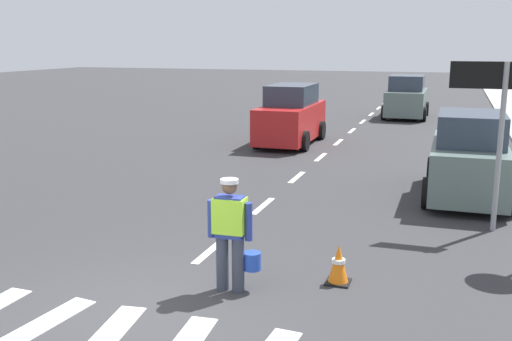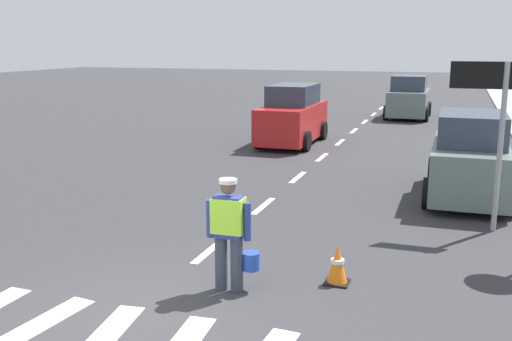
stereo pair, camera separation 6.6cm
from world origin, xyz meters
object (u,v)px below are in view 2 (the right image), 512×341
object	(u,v)px
lane_direction_sign	(490,105)
car_outgoing_far	(409,98)
car_oncoming_lead	(293,117)
traffic_cone_near	(337,264)
road_worker	(230,229)
car_parked_curbside	(470,159)

from	to	relation	value
lane_direction_sign	car_outgoing_far	xyz separation A→B (m)	(-2.76, 17.40, -1.47)
car_oncoming_lead	traffic_cone_near	bearing A→B (deg)	-71.74
road_worker	car_outgoing_far	size ratio (longest dim) A/B	0.43
traffic_cone_near	car_outgoing_far	xyz separation A→B (m)	(-0.64, 20.90, 0.63)
road_worker	traffic_cone_near	world-z (taller)	road_worker
traffic_cone_near	car_parked_curbside	size ratio (longest dim) A/B	0.16
traffic_cone_near	car_oncoming_lead	xyz separation A→B (m)	(-3.94, 11.94, 0.67)
car_parked_curbside	car_outgoing_far	distance (m)	15.22
car_parked_curbside	car_outgoing_far	xyz separation A→B (m)	(-2.54, 15.00, 0.01)
car_oncoming_lead	car_outgoing_far	distance (m)	9.55
car_oncoming_lead	car_parked_curbside	distance (m)	8.40
traffic_cone_near	car_parked_curbside	bearing A→B (deg)	72.12
road_worker	car_oncoming_lead	bearing A→B (deg)	101.24
lane_direction_sign	car_parked_curbside	bearing A→B (deg)	95.10
traffic_cone_near	car_parked_curbside	world-z (taller)	car_parked_curbside
lane_direction_sign	traffic_cone_near	distance (m)	4.60
road_worker	traffic_cone_near	distance (m)	1.72
car_oncoming_lead	car_parked_curbside	bearing A→B (deg)	-45.96
car_parked_curbside	car_outgoing_far	world-z (taller)	car_outgoing_far
car_parked_curbside	lane_direction_sign	bearing A→B (deg)	-84.90
lane_direction_sign	car_outgoing_far	size ratio (longest dim) A/B	0.83
car_oncoming_lead	road_worker	bearing A→B (deg)	-78.76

